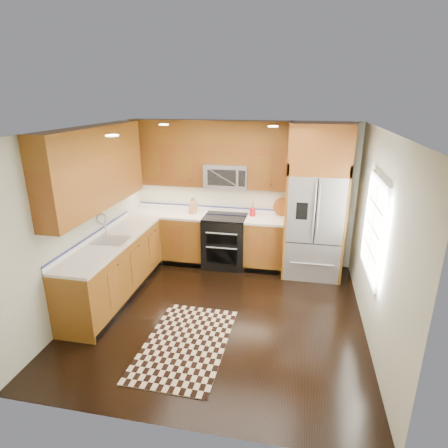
% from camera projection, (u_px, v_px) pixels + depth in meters
% --- Properties ---
extents(ground, '(4.00, 4.00, 0.00)m').
position_uv_depth(ground, '(220.00, 314.00, 5.41)').
color(ground, black).
rests_on(ground, ground).
extents(wall_back, '(4.00, 0.02, 2.60)m').
position_uv_depth(wall_back, '(242.00, 193.00, 6.84)').
color(wall_back, beige).
rests_on(wall_back, ground).
extents(wall_left, '(0.02, 4.00, 2.60)m').
position_uv_depth(wall_left, '(83.00, 220.00, 5.36)').
color(wall_left, beige).
rests_on(wall_left, ground).
extents(wall_right, '(0.02, 4.00, 2.60)m').
position_uv_depth(wall_right, '(378.00, 241.00, 4.61)').
color(wall_right, beige).
rests_on(wall_right, ground).
extents(window, '(0.04, 1.10, 1.30)m').
position_uv_depth(window, '(374.00, 228.00, 4.77)').
color(window, white).
rests_on(window, ground).
extents(base_cabinets, '(2.85, 3.00, 0.90)m').
position_uv_depth(base_cabinets, '(159.00, 254.00, 6.32)').
color(base_cabinets, brown).
rests_on(base_cabinets, ground).
extents(countertop, '(2.86, 3.01, 0.04)m').
position_uv_depth(countertop, '(168.00, 227.00, 6.25)').
color(countertop, beige).
rests_on(countertop, base_cabinets).
extents(upper_cabinets, '(2.85, 3.00, 1.15)m').
position_uv_depth(upper_cabinets, '(163.00, 160.00, 5.97)').
color(upper_cabinets, brown).
rests_on(upper_cabinets, ground).
extents(range, '(0.76, 0.67, 0.95)m').
position_uv_depth(range, '(225.00, 241.00, 6.85)').
color(range, black).
rests_on(range, ground).
extents(microwave, '(0.76, 0.40, 0.42)m').
position_uv_depth(microwave, '(227.00, 176.00, 6.58)').
color(microwave, '#B2B2B7').
rests_on(microwave, ground).
extents(refrigerator, '(0.98, 0.75, 2.60)m').
position_uv_depth(refrigerator, '(316.00, 202.00, 6.25)').
color(refrigerator, '#B2B2B7').
rests_on(refrigerator, ground).
extents(sink_faucet, '(0.54, 0.44, 0.37)m').
position_uv_depth(sink_faucet, '(110.00, 236.00, 5.62)').
color(sink_faucet, '#B2B2B7').
rests_on(sink_faucet, countertop).
extents(rug, '(1.05, 1.72, 0.01)m').
position_uv_depth(rug, '(186.00, 343.00, 4.76)').
color(rug, black).
rests_on(rug, ground).
extents(knife_block, '(0.13, 0.16, 0.29)m').
position_uv_depth(knife_block, '(193.00, 207.00, 6.87)').
color(knife_block, '#A57650').
rests_on(knife_block, countertop).
extents(utensil_crock, '(0.13, 0.13, 0.30)m').
position_uv_depth(utensil_crock, '(253.00, 210.00, 6.71)').
color(utensil_crock, maroon).
rests_on(utensil_crock, countertop).
extents(cutting_board, '(0.35, 0.35, 0.02)m').
position_uv_depth(cutting_board, '(282.00, 215.00, 6.76)').
color(cutting_board, brown).
rests_on(cutting_board, countertop).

